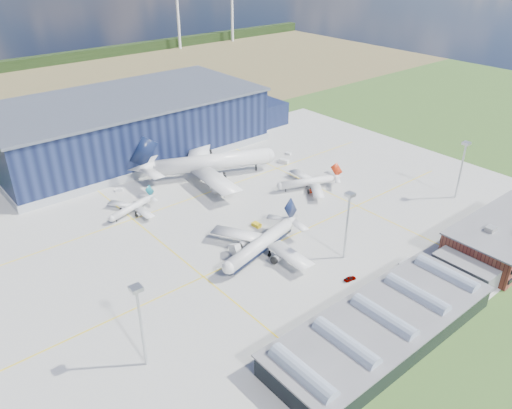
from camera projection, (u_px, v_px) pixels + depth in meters
name	position (u px, v px, depth m)	size (l,w,h in m)	color
ground	(259.00, 230.00, 172.71)	(600.00, 600.00, 0.00)	#325620
apron	(241.00, 219.00, 179.48)	(220.00, 160.00, 0.08)	#A2A29D
farmland	(40.00, 95.00, 321.77)	(600.00, 220.00, 0.01)	olive
treeline	(2.00, 66.00, 374.09)	(600.00, 8.00, 8.00)	black
hangar	(133.00, 126.00, 233.03)	(145.00, 62.00, 26.10)	black
ops_building	(509.00, 235.00, 160.75)	(46.00, 23.00, 10.90)	maroon
glass_concourse	(391.00, 321.00, 126.68)	(78.00, 23.00, 8.60)	black
light_mast_west	(140.00, 314.00, 111.30)	(2.60, 2.60, 23.00)	#B7BBBE
light_mast_center	(348.00, 215.00, 150.71)	(2.60, 2.60, 23.00)	#B7BBBE
light_mast_east	(463.00, 161.00, 187.30)	(2.60, 2.60, 23.00)	#B7BBBE
airliner_navy	(260.00, 238.00, 156.16)	(39.71, 38.84, 12.95)	silver
airliner_red	(307.00, 178.00, 199.00)	(29.08, 28.44, 9.48)	silver
airliner_widebody	(211.00, 154.00, 206.94)	(62.15, 60.80, 20.27)	silver
airliner_regional	(130.00, 205.00, 181.23)	(23.02, 22.52, 7.51)	silver
gse_tug_a	(257.00, 225.00, 174.67)	(2.01, 3.30, 1.37)	gold
gse_cart_a	(288.00, 154.00, 232.43)	(1.75, 2.63, 1.14)	silver
gse_van_b	(284.00, 161.00, 223.45)	(1.99, 4.35, 1.99)	silver
gse_cart_b	(119.00, 190.00, 199.00)	(1.89, 2.84, 1.23)	silver
gse_van_c	(406.00, 265.00, 152.33)	(2.60, 5.41, 2.60)	silver
airstair	(235.00, 252.00, 158.15)	(2.03, 5.07, 3.25)	silver
car_a	(350.00, 279.00, 147.27)	(1.55, 3.86, 1.32)	#99999E
car_b	(461.00, 238.00, 167.30)	(1.20, 3.46, 1.14)	#99999E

